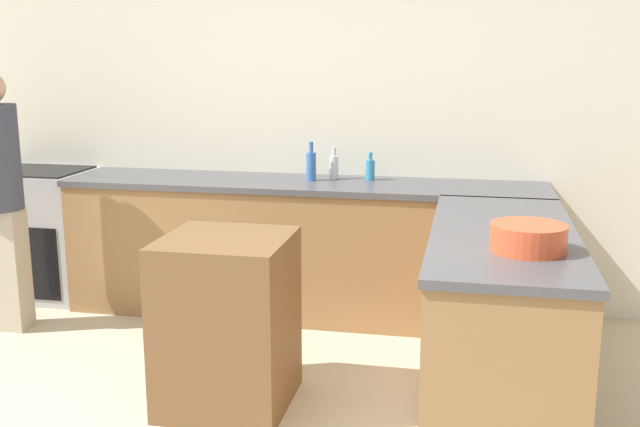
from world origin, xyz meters
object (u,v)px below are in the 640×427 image
Objects in this scene: range_oven at (40,233)px; vinegar_bottle_clear at (334,167)px; island_table at (227,322)px; dish_soap_bottle at (370,169)px; water_bottle_blue at (311,165)px; mixing_bowl at (528,238)px.

vinegar_bottle_clear reaches higher than range_oven.
island_table is 4.67× the size of dish_soap_bottle.
island_table is 1.70m from dish_soap_bottle.
dish_soap_bottle is at bearing 14.22° from water_bottle_blue.
dish_soap_bottle is (2.41, 0.12, 0.53)m from range_oven.
range_oven is at bearing -177.07° from dish_soap_bottle.
mixing_bowl reaches higher than island_table.
dish_soap_bottle reaches higher than range_oven.
island_table is (1.90, -1.40, -0.03)m from range_oven.
water_bottle_blue reaches higher than mixing_bowl.
vinegar_bottle_clear is (-1.16, 1.65, 0.03)m from mixing_bowl.
water_bottle_blue is at bearing 0.74° from range_oven.
water_bottle_blue is at bearing 129.58° from mixing_bowl.
mixing_bowl is 1.90m from dish_soap_bottle.
range_oven reaches higher than island_table.
vinegar_bottle_clear is at bearing -177.30° from dish_soap_bottle.
water_bottle_blue reaches higher than island_table.
vinegar_bottle_clear reaches higher than island_table.
mixing_bowl is at bearing -61.23° from dish_soap_bottle.
vinegar_bottle_clear reaches higher than mixing_bowl.
island_table is 1.55m from water_bottle_blue.
water_bottle_blue is (-0.38, -0.10, 0.03)m from dish_soap_bottle.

